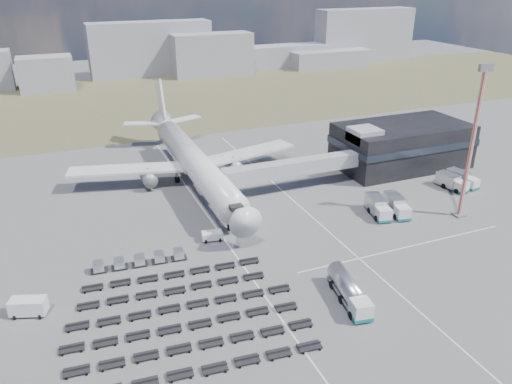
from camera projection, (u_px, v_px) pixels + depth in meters
name	position (u px, v px, depth m)	size (l,w,h in m)	color
ground	(248.00, 254.00, 81.18)	(420.00, 420.00, 0.00)	#565659
grass_strip	(133.00, 103.00, 174.10)	(420.00, 90.00, 0.01)	brown
lane_markings	(294.00, 235.00, 87.10)	(47.12, 110.00, 0.01)	silver
terminal	(401.00, 144.00, 115.88)	(30.40, 16.40, 11.00)	black
jet_bridge	(284.00, 169.00, 101.90)	(30.30, 3.80, 7.05)	#939399
airliner	(192.00, 160.00, 106.37)	(51.59, 64.53, 17.62)	silver
skyline	(140.00, 57.00, 210.55)	(303.97, 27.63, 25.03)	gray
fuel_tanker	(349.00, 291.00, 68.98)	(4.38, 10.87, 3.42)	silver
pushback_tug	(212.00, 236.00, 85.11)	(3.47, 1.95, 1.54)	silver
utility_van	(28.00, 307.00, 66.44)	(4.69, 2.12, 2.47)	silver
catering_truck	(195.00, 164.00, 115.20)	(3.82, 6.26, 2.68)	silver
service_trucks_near	(387.00, 206.00, 93.75)	(7.80, 8.76, 3.05)	silver
service_trucks_far	(457.00, 180.00, 105.66)	(6.90, 7.86, 2.82)	silver
uld_row	(139.00, 260.00, 77.64)	(14.84, 2.80, 1.62)	black
baggage_dollies	(183.00, 317.00, 65.82)	(32.73, 24.72, 0.71)	black
floodlight_mast	(472.00, 144.00, 88.28)	(2.66, 2.17, 28.15)	red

